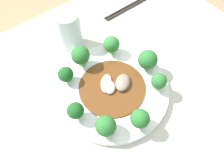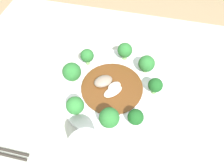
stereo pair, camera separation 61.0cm
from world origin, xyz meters
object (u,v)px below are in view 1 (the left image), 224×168
(broccoli_southwest, at_px, (106,126))
(stirfry_center, at_px, (113,86))
(drinking_glass, at_px, (69,31))
(broccoli_south, at_px, (140,119))
(broccoli_east, at_px, (148,60))
(plate, at_px, (112,90))
(chopsticks, at_px, (127,8))
(broccoli_southeast, at_px, (159,81))
(broccoli_northeast, at_px, (111,45))
(broccoli_west, at_px, (76,111))
(broccoli_north, at_px, (81,56))
(broccoli_northwest, at_px, (66,75))

(broccoli_southwest, xyz_separation_m, stirfry_center, (0.09, 0.09, -0.03))
(drinking_glass, bearing_deg, broccoli_south, -92.88)
(broccoli_south, height_order, broccoli_east, broccoli_east)
(broccoli_east, distance_m, drinking_glass, 0.25)
(plate, xyz_separation_m, stirfry_center, (0.00, -0.00, 0.02))
(broccoli_southwest, height_order, chopsticks, broccoli_southwest)
(broccoli_southeast, bearing_deg, broccoli_northeast, 96.78)
(plate, relative_size, chopsticks, 1.57)
(broccoli_west, bearing_deg, broccoli_southwest, -64.85)
(broccoli_west, height_order, broccoli_north, broccoli_north)
(broccoli_south, relative_size, broccoli_southwest, 1.03)
(broccoli_southeast, xyz_separation_m, chopsticks, (0.16, 0.32, -0.05))
(broccoli_west, distance_m, stirfry_center, 0.13)
(broccoli_northwest, distance_m, broccoli_south, 0.23)
(broccoli_west, xyz_separation_m, stirfry_center, (0.13, 0.01, -0.03))
(broccoli_north, distance_m, drinking_glass, 0.10)
(broccoli_south, distance_m, chopsticks, 0.46)
(broccoli_north, bearing_deg, broccoli_southwest, -107.83)
(broccoli_southwest, distance_m, chopsticks, 0.48)
(broccoli_southeast, bearing_deg, broccoli_north, 121.24)
(broccoli_south, xyz_separation_m, stirfry_center, (0.02, 0.12, -0.03))
(broccoli_southeast, relative_size, broccoli_southwest, 0.98)
(stirfry_center, bearing_deg, broccoli_northeast, 55.00)
(broccoli_south, relative_size, stirfry_center, 0.33)
(broccoli_west, relative_size, broccoli_east, 0.90)
(broccoli_northeast, relative_size, broccoli_west, 1.08)
(broccoli_northeast, xyz_separation_m, broccoli_northwest, (-0.16, -0.01, -0.01))
(broccoli_northwest, relative_size, broccoli_southwest, 0.90)
(plate, xyz_separation_m, broccoli_southeast, (0.10, -0.08, 0.05))
(broccoli_northwest, distance_m, broccoli_southeast, 0.25)
(broccoli_east, height_order, stirfry_center, broccoli_east)
(broccoli_west, bearing_deg, broccoli_northeast, 30.05)
(broccoli_west, xyz_separation_m, chopsticks, (0.38, 0.26, -0.05))
(broccoli_north, height_order, broccoli_south, broccoli_north)
(broccoli_south, bearing_deg, broccoli_southwest, 153.94)
(stirfry_center, bearing_deg, broccoli_southwest, -136.14)
(plate, bearing_deg, broccoli_southwest, -134.44)
(plate, relative_size, stirfry_center, 1.71)
(broccoli_southeast, bearing_deg, chopsticks, 63.07)
(broccoli_west, relative_size, broccoli_southwest, 0.96)
(broccoli_southeast, distance_m, stirfry_center, 0.12)
(broccoli_northwest, bearing_deg, broccoli_northeast, 2.15)
(broccoli_northwest, distance_m, broccoli_southwest, 0.18)
(broccoli_northeast, bearing_deg, plate, -126.91)
(broccoli_west, xyz_separation_m, broccoli_southwest, (0.04, -0.08, -0.00))
(broccoli_south, height_order, stirfry_center, broccoli_south)
(broccoli_southwest, bearing_deg, plate, 45.56)
(broccoli_north, height_order, chopsticks, broccoli_north)
(broccoli_northwest, height_order, stirfry_center, broccoli_northwest)
(broccoli_northwest, relative_size, stirfry_center, 0.29)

